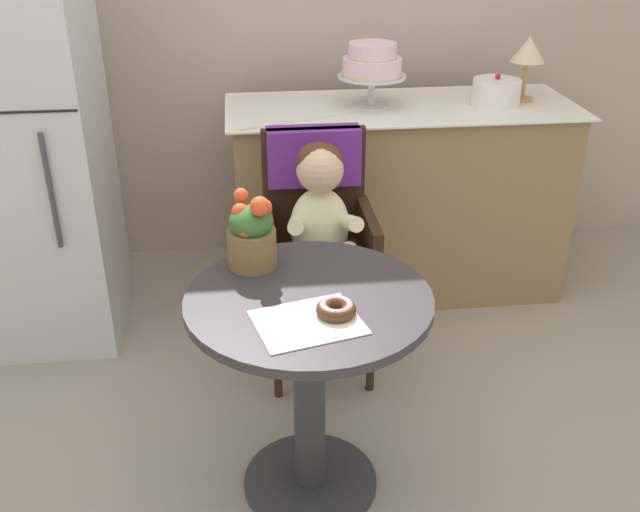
% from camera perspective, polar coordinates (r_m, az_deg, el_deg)
% --- Properties ---
extents(ground_plane, '(8.00, 8.00, 0.00)m').
position_cam_1_polar(ground_plane, '(2.51, -0.77, -17.50)').
color(ground_plane, gray).
extents(cafe_table, '(0.72, 0.72, 0.72)m').
position_cam_1_polar(cafe_table, '(2.18, -0.86, -7.99)').
color(cafe_table, '#332D33').
rests_on(cafe_table, ground).
extents(wicker_chair, '(0.42, 0.45, 0.95)m').
position_cam_1_polar(wicker_chair, '(2.78, -0.31, 3.33)').
color(wicker_chair, '#332114').
rests_on(wicker_chair, ground).
extents(seated_child, '(0.27, 0.32, 0.73)m').
position_cam_1_polar(seated_child, '(2.62, 0.07, 2.72)').
color(seated_child, beige).
rests_on(seated_child, ground).
extents(paper_napkin, '(0.33, 0.29, 0.00)m').
position_cam_1_polar(paper_napkin, '(1.95, -0.98, -5.27)').
color(paper_napkin, white).
rests_on(paper_napkin, cafe_table).
extents(donut_front, '(0.11, 0.11, 0.04)m').
position_cam_1_polar(donut_front, '(1.97, 1.28, -4.17)').
color(donut_front, '#4C2D19').
rests_on(donut_front, cafe_table).
extents(flower_vase, '(0.15, 0.15, 0.24)m').
position_cam_1_polar(flower_vase, '(2.19, -5.40, 1.87)').
color(flower_vase, brown).
rests_on(flower_vase, cafe_table).
extents(display_counter, '(1.56, 0.62, 0.90)m').
position_cam_1_polar(display_counter, '(3.42, 6.13, 4.53)').
color(display_counter, '#93754C').
rests_on(display_counter, ground).
extents(tiered_cake_stand, '(0.30, 0.30, 0.28)m').
position_cam_1_polar(tiered_cake_stand, '(3.20, 4.15, 14.89)').
color(tiered_cake_stand, silver).
rests_on(tiered_cake_stand, display_counter).
extents(round_layer_cake, '(0.21, 0.21, 0.14)m').
position_cam_1_polar(round_layer_cake, '(3.34, 13.77, 12.48)').
color(round_layer_cake, white).
rests_on(round_layer_cake, display_counter).
extents(table_lamp, '(0.15, 0.15, 0.28)m').
position_cam_1_polar(table_lamp, '(3.41, 16.16, 15.25)').
color(table_lamp, '#B28C47').
rests_on(table_lamp, display_counter).
extents(refrigerator, '(0.64, 0.63, 1.70)m').
position_cam_1_polar(refrigerator, '(3.14, -22.74, 8.16)').
color(refrigerator, silver).
rests_on(refrigerator, ground).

